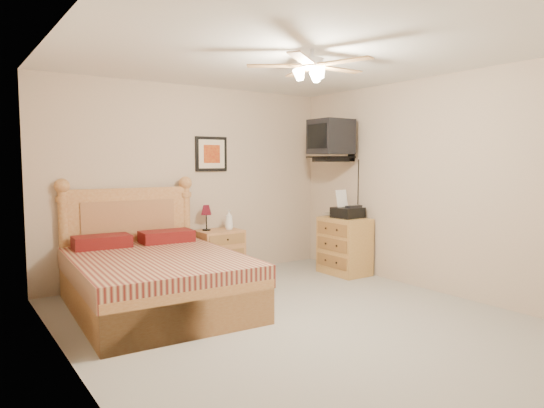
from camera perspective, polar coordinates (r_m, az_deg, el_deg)
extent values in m
plane|color=gray|center=(4.76, 2.92, -13.58)|extent=(4.50, 4.50, 0.00)
cube|color=white|center=(4.62, 3.06, 17.27)|extent=(4.00, 4.50, 0.04)
cube|color=#C3AB8F|center=(6.45, -9.34, 2.56)|extent=(4.00, 0.04, 2.50)
cube|color=#C3AB8F|center=(3.66, -22.61, 0.43)|extent=(0.04, 4.50, 2.50)
cube|color=#C3AB8F|center=(5.96, 18.40, 2.17)|extent=(0.04, 4.50, 2.50)
cube|color=#B77947|center=(6.45, -6.24, -5.80)|extent=(0.58, 0.44, 0.62)
imported|color=white|center=(6.44, -5.08, -1.86)|extent=(0.10, 0.10, 0.26)
cube|color=black|center=(6.55, -7.16, 5.86)|extent=(0.46, 0.04, 0.46)
cube|color=#A87635|center=(6.64, 8.51, -4.89)|extent=(0.45, 0.65, 0.76)
imported|color=#B6A893|center=(6.73, 6.66, -1.34)|extent=(0.26, 0.32, 0.03)
imported|color=gray|center=(6.75, 6.82, -1.12)|extent=(0.20, 0.26, 0.02)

